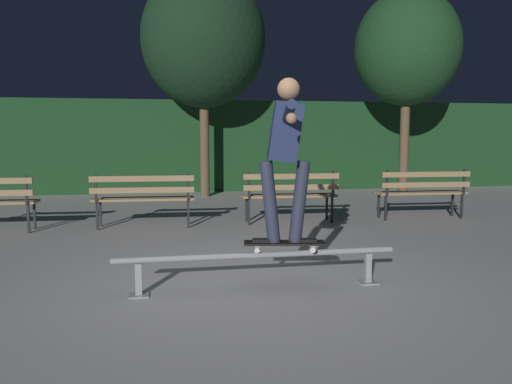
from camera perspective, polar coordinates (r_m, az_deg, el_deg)
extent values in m
plane|color=#ADAAA8|center=(5.14, -0.06, -10.31)|extent=(90.00, 90.00, 0.00)
cube|color=#193D1E|center=(13.84, -6.85, 5.12)|extent=(24.00, 1.20, 2.37)
cylinder|color=gray|center=(4.93, 0.22, -7.04)|extent=(2.73, 0.06, 0.06)
cube|color=gray|center=(4.90, -12.94, -9.48)|extent=(0.06, 0.06, 0.30)
cube|color=gray|center=(4.94, -12.90, -11.11)|extent=(0.18, 0.18, 0.01)
cube|color=gray|center=(5.29, 12.35, -8.27)|extent=(0.06, 0.06, 0.30)
cube|color=gray|center=(5.33, 12.31, -9.79)|extent=(0.18, 0.18, 0.01)
cube|color=black|center=(4.96, 3.18, -5.68)|extent=(0.80, 0.32, 0.02)
cube|color=black|center=(4.96, 3.18, -5.56)|extent=(0.79, 0.31, 0.00)
cube|color=#9E9EA3|center=(4.99, 6.23, -5.84)|extent=(0.08, 0.18, 0.02)
cube|color=#9E9EA3|center=(4.95, 0.10, -5.90)|extent=(0.08, 0.18, 0.02)
cylinder|color=beige|center=(4.92, 6.35, -6.43)|extent=(0.06, 0.04, 0.05)
cylinder|color=beige|center=(5.07, 6.11, -6.04)|extent=(0.06, 0.04, 0.05)
cylinder|color=beige|center=(4.88, 0.12, -6.50)|extent=(0.06, 0.04, 0.05)
cylinder|color=beige|center=(5.03, 0.08, -6.10)|extent=(0.06, 0.04, 0.05)
cube|color=black|center=(4.97, 5.26, -5.38)|extent=(0.27, 0.14, 0.03)
cube|color=black|center=(4.94, 1.09, -5.42)|extent=(0.27, 0.14, 0.03)
cylinder|color=#282D42|center=(4.90, 4.84, -1.09)|extent=(0.22, 0.16, 0.79)
cylinder|color=#282D42|center=(4.88, 1.57, -1.10)|extent=(0.22, 0.16, 0.79)
cube|color=#1E284C|center=(4.85, 3.26, 6.66)|extent=(0.39, 0.41, 0.57)
cylinder|color=#1E284C|center=(4.47, 3.65, 8.73)|extent=(0.18, 0.61, 0.21)
cylinder|color=#1E284C|center=(5.23, 2.94, 8.39)|extent=(0.18, 0.61, 0.21)
sphere|color=#A37556|center=(4.19, 3.97, 8.20)|extent=(0.09, 0.09, 0.09)
sphere|color=#A37556|center=(5.51, 2.73, 7.77)|extent=(0.09, 0.09, 0.09)
sphere|color=#A37556|center=(4.87, 3.65, 11.37)|extent=(0.21, 0.21, 0.21)
cube|color=black|center=(8.76, -23.44, -2.40)|extent=(0.04, 0.04, 0.44)
cube|color=black|center=(8.46, -24.01, -2.72)|extent=(0.04, 0.04, 0.44)
cube|color=black|center=(8.37, -24.22, 0.22)|extent=(0.04, 0.04, 0.44)
cube|color=black|center=(8.55, -7.57, -2.13)|extent=(0.04, 0.04, 0.44)
cube|color=black|center=(8.23, -7.55, -2.46)|extent=(0.04, 0.04, 0.44)
cube|color=black|center=(8.14, -7.59, 0.56)|extent=(0.04, 0.04, 0.44)
cube|color=black|center=(8.66, -16.93, -2.25)|extent=(0.04, 0.04, 0.44)
cube|color=black|center=(8.34, -17.27, -2.57)|extent=(0.04, 0.04, 0.44)
cube|color=black|center=(8.25, -17.42, 0.40)|extent=(0.04, 0.04, 0.44)
cube|color=#937551|center=(8.52, -12.33, -0.63)|extent=(1.60, 0.16, 0.04)
cube|color=#937551|center=(8.38, -12.40, -0.75)|extent=(1.60, 0.16, 0.04)
cube|color=#937551|center=(8.25, -12.47, -0.87)|extent=(1.60, 0.16, 0.04)
cube|color=#937551|center=(8.16, -12.54, 0.20)|extent=(1.60, 0.11, 0.09)
cube|color=#937551|center=(8.14, -12.57, 1.46)|extent=(1.60, 0.11, 0.09)
cube|color=black|center=(8.99, 7.88, -1.71)|extent=(0.04, 0.04, 0.44)
cube|color=black|center=(8.69, 8.46, -2.01)|extent=(0.04, 0.04, 0.44)
cube|color=black|center=(8.60, 8.58, 0.86)|extent=(0.04, 0.04, 0.44)
cube|color=black|center=(8.72, -1.06, -1.91)|extent=(0.04, 0.04, 0.44)
cube|color=black|center=(8.40, -0.80, -2.22)|extent=(0.04, 0.04, 0.44)
cube|color=black|center=(8.31, -0.77, 0.74)|extent=(0.04, 0.04, 0.44)
cube|color=#937551|center=(8.78, 3.51, -0.30)|extent=(1.60, 0.16, 0.04)
cube|color=#937551|center=(8.64, 3.70, -0.40)|extent=(1.60, 0.16, 0.04)
cube|color=#937551|center=(8.51, 3.89, -0.51)|extent=(1.60, 0.16, 0.04)
cube|color=#937551|center=(8.42, 4.00, 0.52)|extent=(1.60, 0.11, 0.09)
cube|color=#937551|center=(8.40, 4.01, 1.75)|extent=(1.60, 0.11, 0.09)
cube|color=black|center=(10.01, 21.02, -1.26)|extent=(0.04, 0.04, 0.44)
cube|color=black|center=(9.73, 21.93, -1.50)|extent=(0.04, 0.04, 0.44)
cube|color=black|center=(9.65, 22.16, 1.05)|extent=(0.04, 0.04, 0.44)
cube|color=black|center=(9.41, 13.50, -1.47)|extent=(0.04, 0.04, 0.44)
cube|color=black|center=(9.11, 14.24, -1.74)|extent=(0.04, 0.04, 0.44)
cube|color=black|center=(9.03, 14.41, 0.99)|extent=(0.04, 0.04, 0.44)
cube|color=#937551|center=(9.64, 17.48, 0.02)|extent=(1.60, 0.16, 0.04)
cube|color=#937551|center=(9.52, 17.84, -0.07)|extent=(1.60, 0.16, 0.04)
cube|color=#937551|center=(9.39, 18.21, -0.17)|extent=(1.60, 0.16, 0.04)
cube|color=#937551|center=(9.31, 18.43, 0.77)|extent=(1.60, 0.11, 0.09)
cube|color=#937551|center=(9.30, 18.47, 1.88)|extent=(1.60, 0.11, 0.09)
cylinder|color=brown|center=(12.34, -5.75, 5.23)|extent=(0.22, 0.22, 2.47)
ellipsoid|color=black|center=(12.54, -5.88, 16.59)|extent=(2.90, 2.90, 3.19)
cylinder|color=brown|center=(12.97, 16.18, 5.08)|extent=(0.22, 0.22, 2.48)
ellipsoid|color=#193D1E|center=(13.13, 16.50, 15.14)|extent=(2.48, 2.48, 2.73)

